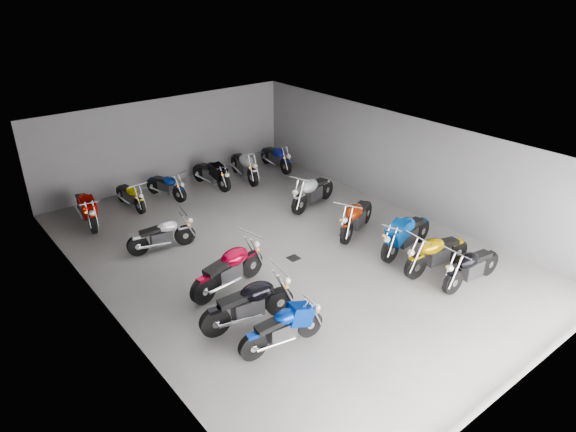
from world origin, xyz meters
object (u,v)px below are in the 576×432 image
Objects in this scene: motorcycle_left_b at (283,328)px; motorcycle_back_b at (130,195)px; motorcycle_left_f at (162,235)px; motorcycle_right_a at (471,266)px; motorcycle_back_c at (166,186)px; drain_grate at (294,258)px; motorcycle_back_a at (86,208)px; motorcycle_left_d at (229,269)px; motorcycle_right_f at (312,191)px; motorcycle_back_d at (212,174)px; motorcycle_right_b at (436,253)px; motorcycle_right_c at (406,234)px; motorcycle_back_f at (276,157)px; motorcycle_back_e at (244,165)px; motorcycle_left_c at (249,304)px; motorcycle_right_d at (356,217)px.

motorcycle_back_b is at bearing -175.68° from motorcycle_left_b.
motorcycle_left_f is (-0.09, 5.53, -0.01)m from motorcycle_left_b.
motorcycle_right_a is 1.14× the size of motorcycle_back_c.
drain_grate is at bearing 144.08° from motorcycle_left_b.
drain_grate is 6.19m from motorcycle_back_c.
motorcycle_back_a is at bearing -9.83° from motorcycle_back_c.
motorcycle_left_d reaches higher than motorcycle_right_f.
drain_grate is at bearing 73.87° from motorcycle_back_d.
motorcycle_right_b is 0.95× the size of motorcycle_right_c.
motorcycle_back_a is at bearing 43.09° from motorcycle_right_b.
motorcycle_back_a reaches higher than motorcycle_left_f.
motorcycle_back_f reaches higher than motorcycle_left_f.
motorcycle_right_b is 10.75m from motorcycle_back_a.
motorcycle_back_a is (-6.34, 8.68, 0.01)m from motorcycle_right_b.
motorcycle_back_e is at bearing 68.23° from drain_grate.
motorcycle_left_c is 1.07× the size of motorcycle_right_a.
motorcycle_right_d reaches higher than motorcycle_right_b.
motorcycle_back_a is (-6.51, 7.50, -0.02)m from motorcycle_right_c.
motorcycle_left_d reaches higher than motorcycle_right_b.
motorcycle_back_c is at bearing 28.51° from motorcycle_right_f.
motorcycle_back_e is (-0.39, 9.71, 0.05)m from motorcycle_right_a.
motorcycle_right_b is at bearing 95.55° from motorcycle_left_b.
motorcycle_right_a is 11.63m from motorcycle_back_a.
motorcycle_back_e is at bearing -8.51° from motorcycle_right_f.
motorcycle_back_a is at bearing -165.17° from motorcycle_left_b.
motorcycle_right_a is at bearing 112.43° from motorcycle_back_b.
motorcycle_right_d is (-0.11, 2.88, 0.01)m from motorcycle_right_b.
motorcycle_back_a reaches higher than motorcycle_right_a.
motorcycle_back_f is at bearing -5.12° from motorcycle_right_a.
motorcycle_right_a is at bearing 49.95° from motorcycle_left_f.
motorcycle_left_f is 7.68m from motorcycle_right_b.
motorcycle_back_a is (-6.49, 9.65, 0.03)m from motorcycle_right_a.
motorcycle_back_c is at bearing 6.85° from motorcycle_back_e.
drain_grate is 3.78m from motorcycle_left_b.
motorcycle_back_f is (6.54, 8.78, 0.02)m from motorcycle_left_b.
motorcycle_back_f is (1.65, 0.16, -0.06)m from motorcycle_back_e.
motorcycle_left_c is 5.41m from motorcycle_right_c.
motorcycle_right_c is at bearing 137.50° from motorcycle_back_a.
drain_grate is 6.94m from motorcycle_back_a.
motorcycle_right_c reaches higher than motorcycle_left_f.
motorcycle_left_f is 0.88× the size of motorcycle_back_a.
motorcycle_back_f is (4.00, 6.03, 0.51)m from drain_grate.
motorcycle_right_c reaches higher than motorcycle_left_c.
motorcycle_right_f is at bearing 135.94° from motorcycle_left_c.
motorcycle_left_b is 0.90× the size of motorcycle_right_f.
drain_grate is 0.17× the size of motorcycle_back_b.
motorcycle_back_e is at bearing 157.23° from motorcycle_left_b.
motorcycle_back_c is (1.34, 0.01, 0.01)m from motorcycle_back_b.
motorcycle_left_c is 1.58m from motorcycle_left_d.
motorcycle_back_d reaches higher than motorcycle_back_f.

